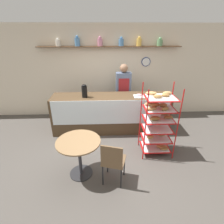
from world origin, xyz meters
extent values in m
plane|color=#4C4742|center=(0.00, 0.00, 0.00)|extent=(14.00, 14.00, 0.00)
cube|color=beige|center=(0.00, 2.10, 1.35)|extent=(10.00, 0.06, 2.70)
cube|color=#4C331E|center=(0.00, 1.95, 2.10)|extent=(3.98, 0.24, 0.02)
cylinder|color=silver|center=(-1.40, 1.95, 2.19)|extent=(0.13, 0.13, 0.16)
sphere|color=silver|center=(-1.40, 1.95, 2.29)|extent=(0.07, 0.07, 0.07)
cylinder|color=#4C7FB2|center=(-0.88, 1.95, 2.22)|extent=(0.14, 0.14, 0.22)
sphere|color=#4C7FB2|center=(-0.88, 1.95, 2.35)|extent=(0.08, 0.08, 0.08)
cylinder|color=#CC7F99|center=(-0.26, 1.95, 2.21)|extent=(0.14, 0.14, 0.20)
sphere|color=#CC7F99|center=(-0.26, 1.95, 2.33)|extent=(0.08, 0.08, 0.08)
cylinder|color=#4C7FB2|center=(0.32, 1.95, 2.20)|extent=(0.14, 0.14, 0.18)
sphere|color=#4C7FB2|center=(0.32, 1.95, 2.32)|extent=(0.08, 0.08, 0.08)
cylinder|color=gold|center=(0.81, 1.95, 2.21)|extent=(0.14, 0.14, 0.19)
sphere|color=gold|center=(0.81, 1.95, 2.33)|extent=(0.08, 0.08, 0.08)
cylinder|color=#669966|center=(1.39, 1.95, 2.19)|extent=(0.15, 0.15, 0.16)
sphere|color=#669966|center=(1.39, 1.95, 2.30)|extent=(0.08, 0.08, 0.08)
cylinder|color=navy|center=(1.07, 2.05, 1.66)|extent=(0.26, 0.03, 0.26)
cylinder|color=white|center=(1.07, 2.03, 1.66)|extent=(0.23, 0.00, 0.23)
cube|color=#4C3823|center=(0.00, 1.03, 0.49)|extent=(3.04, 0.67, 0.99)
cube|color=silver|center=(0.00, 0.69, 0.67)|extent=(2.92, 0.01, 0.63)
cylinder|color=#B71414|center=(0.63, -0.25, 0.78)|extent=(0.02, 0.02, 1.55)
cylinder|color=#B71414|center=(1.27, -0.25, 0.78)|extent=(0.02, 0.02, 1.55)
cylinder|color=#B71414|center=(0.63, 0.25, 0.78)|extent=(0.02, 0.02, 1.55)
cylinder|color=#B71414|center=(1.27, 0.25, 0.78)|extent=(0.02, 0.02, 1.55)
cube|color=#B71414|center=(0.95, 0.00, 0.12)|extent=(0.62, 0.48, 0.01)
cube|color=silver|center=(0.95, 0.00, 0.13)|extent=(0.55, 0.42, 0.01)
ellipsoid|color=olive|center=(1.12, -0.13, 0.17)|extent=(0.19, 0.09, 0.06)
ellipsoid|color=#B27F47|center=(1.11, -0.10, 0.18)|extent=(0.20, 0.12, 0.07)
ellipsoid|color=tan|center=(1.11, 0.08, 0.18)|extent=(0.25, 0.13, 0.08)
ellipsoid|color=tan|center=(1.06, -0.06, 0.18)|extent=(0.18, 0.11, 0.08)
cube|color=#B71414|center=(0.95, 0.00, 0.36)|extent=(0.62, 0.48, 0.01)
cube|color=silver|center=(0.95, 0.00, 0.37)|extent=(0.55, 0.42, 0.01)
ellipsoid|color=tan|center=(0.81, -0.04, 0.41)|extent=(0.17, 0.12, 0.08)
ellipsoid|color=tan|center=(1.08, 0.07, 0.42)|extent=(0.20, 0.13, 0.09)
cube|color=#B71414|center=(0.95, 0.00, 0.59)|extent=(0.62, 0.48, 0.01)
cube|color=silver|center=(0.95, 0.00, 0.60)|extent=(0.55, 0.42, 0.01)
torus|color=#EAB2C1|center=(0.83, 0.14, 0.63)|extent=(0.14, 0.14, 0.04)
torus|color=silver|center=(1.02, 0.13, 0.63)|extent=(0.13, 0.13, 0.04)
cube|color=#B71414|center=(0.95, 0.00, 0.83)|extent=(0.62, 0.48, 0.01)
cube|color=silver|center=(0.95, 0.00, 0.84)|extent=(0.55, 0.42, 0.01)
ellipsoid|color=tan|center=(0.87, -0.06, 0.89)|extent=(0.20, 0.11, 0.08)
ellipsoid|color=olive|center=(0.86, -0.09, 0.89)|extent=(0.22, 0.11, 0.09)
ellipsoid|color=#B27F47|center=(1.13, 0.14, 0.89)|extent=(0.23, 0.11, 0.08)
ellipsoid|color=olive|center=(1.15, -0.02, 0.88)|extent=(0.19, 0.09, 0.06)
cube|color=#B71414|center=(0.95, 0.00, 1.06)|extent=(0.62, 0.48, 0.01)
cube|color=silver|center=(0.95, 0.00, 1.07)|extent=(0.55, 0.42, 0.01)
ellipsoid|color=olive|center=(1.01, -0.13, 1.12)|extent=(0.17, 0.11, 0.09)
ellipsoid|color=tan|center=(0.75, 0.14, 1.11)|extent=(0.19, 0.12, 0.07)
ellipsoid|color=tan|center=(0.75, -0.10, 1.12)|extent=(0.24, 0.13, 0.07)
ellipsoid|color=#B27F47|center=(0.87, 0.07, 1.12)|extent=(0.22, 0.10, 0.09)
ellipsoid|color=#B27F47|center=(1.03, 0.05, 1.12)|extent=(0.17, 0.10, 0.09)
cube|color=#B71414|center=(0.95, 0.00, 1.30)|extent=(0.62, 0.48, 0.01)
cube|color=silver|center=(0.95, 0.00, 1.31)|extent=(0.55, 0.42, 0.01)
ellipsoid|color=tan|center=(1.11, 0.12, 1.35)|extent=(0.21, 0.12, 0.07)
ellipsoid|color=#B27F47|center=(0.87, -0.05, 1.35)|extent=(0.19, 0.10, 0.07)
ellipsoid|color=tan|center=(0.79, 0.14, 1.35)|extent=(0.24, 0.12, 0.07)
ellipsoid|color=olive|center=(1.05, 0.02, 1.35)|extent=(0.16, 0.11, 0.07)
cube|color=#282833|center=(0.37, 1.55, 0.47)|extent=(0.25, 0.19, 0.94)
cube|color=slate|center=(0.37, 1.55, 1.20)|extent=(0.41, 0.22, 0.52)
cube|color=maroon|center=(0.37, 1.44, 1.11)|extent=(0.29, 0.01, 0.44)
sphere|color=#8C664C|center=(0.37, 1.55, 1.58)|extent=(0.22, 0.22, 0.22)
cylinder|color=#262628|center=(-0.63, -0.62, 0.01)|extent=(0.43, 0.43, 0.02)
cylinder|color=#333338|center=(-0.63, -0.62, 0.37)|extent=(0.06, 0.06, 0.70)
cylinder|color=olive|center=(-0.63, -0.62, 0.73)|extent=(0.79, 0.79, 0.02)
cylinder|color=black|center=(0.18, -0.68, 0.22)|extent=(0.02, 0.02, 0.44)
cylinder|color=black|center=(-0.13, -0.59, 0.22)|extent=(0.02, 0.02, 0.44)
cylinder|color=black|center=(0.10, -0.99, 0.22)|extent=(0.02, 0.02, 0.44)
cylinder|color=black|center=(-0.21, -0.90, 0.22)|extent=(0.02, 0.02, 0.44)
cube|color=brown|center=(-0.01, -0.79, 0.45)|extent=(0.47, 0.47, 0.03)
cube|color=brown|center=(-0.06, -0.96, 0.66)|extent=(0.36, 0.13, 0.40)
cylinder|color=black|center=(-0.66, 0.95, 1.13)|extent=(0.14, 0.14, 0.28)
ellipsoid|color=black|center=(-0.66, 0.95, 1.29)|extent=(0.12, 0.12, 0.05)
cube|color=white|center=(0.81, 0.93, 0.99)|extent=(0.47, 0.26, 0.01)
torus|color=brown|center=(0.97, 0.88, 1.02)|extent=(0.12, 0.12, 0.03)
torus|color=#EAB2C1|center=(0.71, 0.98, 1.02)|extent=(0.12, 0.12, 0.04)
torus|color=#EAB2C1|center=(0.72, 0.99, 1.02)|extent=(0.12, 0.12, 0.03)
camera|label=1|loc=(-0.15, -3.19, 2.50)|focal=28.00mm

